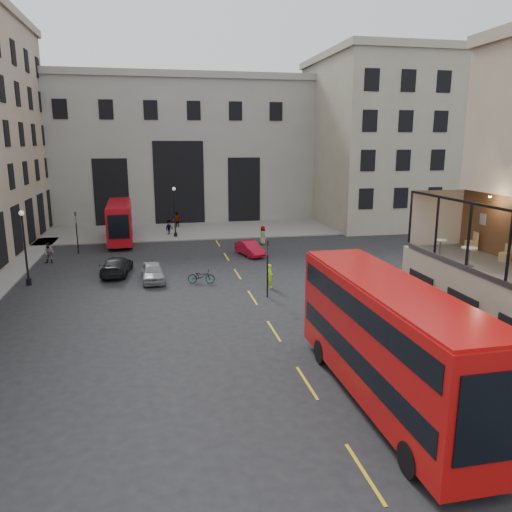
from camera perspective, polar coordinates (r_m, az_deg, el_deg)
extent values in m
plane|color=black|center=(22.48, 10.83, -13.58)|extent=(140.00, 140.00, 0.00)
cube|color=black|center=(23.95, 22.24, -7.46)|extent=(0.08, 9.20, 3.00)
cube|color=beige|center=(27.88, 19.95, 4.13)|extent=(3.00, 0.04, 2.90)
cube|color=black|center=(23.62, 26.48, 5.64)|extent=(3.00, 10.00, 0.04)
cube|color=slate|center=(23.20, 22.85, -1.18)|extent=(0.12, 10.00, 0.18)
cube|color=black|center=(22.73, 23.46, 5.56)|extent=(0.12, 10.00, 0.10)
cube|color=beige|center=(27.16, 24.50, 3.84)|extent=(0.04, 0.45, 0.55)
cylinder|color=#FFD899|center=(25.69, 25.18, 6.14)|extent=(0.12, 0.12, 0.05)
cube|color=tan|center=(24.72, 25.25, -6.50)|extent=(3.00, 11.00, 4.50)
cube|color=slate|center=(24.10, 25.78, -1.32)|extent=(3.00, 10.00, 0.10)
cube|color=#9B9890|center=(66.59, -9.12, 12.00)|extent=(34.00, 10.00, 18.00)
cube|color=#9B9890|center=(67.02, -9.39, 19.37)|extent=(35.00, 10.60, 0.80)
cube|color=black|center=(61.75, -8.77, 8.23)|extent=(6.00, 0.12, 10.00)
cube|color=black|center=(61.98, -16.20, 6.96)|extent=(4.00, 0.12, 8.00)
cube|color=black|center=(62.73, -1.36, 7.53)|extent=(4.00, 0.12, 8.00)
cube|color=#A69E86|center=(64.85, 14.43, 12.63)|extent=(16.00, 18.00, 20.00)
cube|color=#A69E86|center=(65.56, 14.94, 21.03)|extent=(16.60, 18.60, 0.80)
cube|color=slate|center=(57.42, -9.35, 2.88)|extent=(40.00, 12.00, 0.12)
cylinder|color=black|center=(32.45, 1.32, -2.32)|extent=(0.10, 0.10, 2.80)
imported|color=black|center=(32.00, 1.34, 0.96)|extent=(0.16, 0.20, 1.00)
cylinder|color=black|center=(47.83, -19.75, 1.90)|extent=(0.10, 0.10, 2.80)
imported|color=black|center=(47.52, -19.92, 4.15)|extent=(0.16, 0.20, 1.00)
cylinder|color=black|center=(38.36, -24.86, 0.55)|extent=(0.14, 0.14, 5.00)
cylinder|color=black|center=(38.86, -24.55, -2.69)|extent=(0.36, 0.36, 0.50)
sphere|color=silver|center=(37.93, -25.24, 4.46)|extent=(0.36, 0.36, 0.36)
cylinder|color=black|center=(53.08, -9.27, 4.74)|extent=(0.14, 0.14, 5.00)
cylinder|color=black|center=(53.45, -9.18, 2.35)|extent=(0.36, 0.36, 0.50)
sphere|color=silver|center=(52.78, -9.37, 7.59)|extent=(0.36, 0.36, 0.36)
cube|color=#A60C0B|center=(19.87, 14.83, -9.28)|extent=(2.88, 12.14, 4.29)
cube|color=black|center=(20.10, 14.73, -10.88)|extent=(2.91, 11.48, 0.88)
cube|color=black|center=(19.42, 15.05, -5.66)|extent=(2.91, 11.48, 0.88)
cube|color=#A60C0B|center=(19.17, 15.20, -3.23)|extent=(2.76, 11.89, 0.13)
cylinder|color=black|center=(23.46, 7.44, -10.79)|extent=(0.32, 1.10, 1.10)
cylinder|color=black|center=(24.37, 13.11, -10.11)|extent=(0.32, 1.10, 1.10)
cylinder|color=black|center=(16.99, 17.17, -21.33)|extent=(0.32, 1.10, 1.10)
cylinder|color=black|center=(18.22, 24.52, -19.43)|extent=(0.32, 1.10, 1.10)
cube|color=#A50B13|center=(52.04, -15.28, 3.89)|extent=(2.67, 10.11, 3.56)
cube|color=black|center=(52.12, -15.25, 3.34)|extent=(2.69, 9.57, 0.73)
cube|color=black|center=(51.89, -15.35, 5.08)|extent=(2.69, 9.57, 0.73)
cube|color=#A50B13|center=(51.80, -15.40, 5.86)|extent=(2.57, 9.91, 0.11)
cylinder|color=black|center=(55.52, -16.16, 2.61)|extent=(0.29, 0.92, 0.91)
cylinder|color=black|center=(55.46, -14.05, 2.73)|extent=(0.29, 0.92, 0.91)
cylinder|color=black|center=(48.92, -16.44, 1.24)|extent=(0.29, 0.92, 0.91)
cylinder|color=black|center=(48.85, -14.06, 1.37)|extent=(0.29, 0.92, 0.91)
imported|color=gray|center=(37.05, -11.73, -1.81)|extent=(1.81, 4.06, 1.36)
imported|color=#B10A23|center=(44.44, -0.71, 0.87)|extent=(2.30, 4.07, 1.27)
imported|color=black|center=(39.55, -15.63, -1.08)|extent=(2.46, 4.90, 1.37)
imported|color=gray|center=(36.00, -6.27, -2.33)|extent=(2.02, 1.07, 1.01)
imported|color=#BDFF1A|center=(34.66, 1.59, -2.29)|extent=(0.43, 0.63, 1.67)
imported|color=gray|center=(44.93, -22.58, 0.33)|extent=(0.99, 0.85, 1.78)
imported|color=gray|center=(54.70, -9.88, 3.20)|extent=(1.20, 1.23, 1.69)
imported|color=gray|center=(59.26, -8.99, 4.08)|extent=(1.19, 0.99, 1.90)
imported|color=gray|center=(49.22, 0.77, 2.39)|extent=(0.79, 1.01, 1.82)
cylinder|color=white|center=(23.74, 23.21, 0.87)|extent=(0.67, 0.67, 0.04)
cylinder|color=slate|center=(23.82, 23.12, -0.08)|extent=(0.09, 0.09, 0.78)
cylinder|color=slate|center=(23.90, 23.04, -1.01)|extent=(0.49, 0.49, 0.03)
cylinder|color=beige|center=(25.52, 20.36, 1.71)|extent=(0.61, 0.61, 0.04)
cylinder|color=slate|center=(25.59, 20.29, 0.92)|extent=(0.08, 0.08, 0.71)
cylinder|color=slate|center=(25.66, 20.23, 0.14)|extent=(0.44, 0.44, 0.03)
cube|color=tan|center=(25.42, 26.56, -0.11)|extent=(0.46, 0.46, 0.42)
cube|color=tan|center=(25.48, 26.91, 0.80)|extent=(0.12, 0.39, 0.37)
cube|color=tan|center=(27.29, 23.36, 1.10)|extent=(0.49, 0.49, 0.49)
cube|color=tan|center=(27.31, 23.83, 2.06)|extent=(0.08, 0.46, 0.44)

